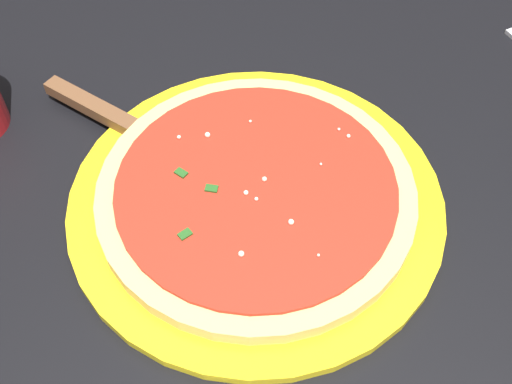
{
  "coord_description": "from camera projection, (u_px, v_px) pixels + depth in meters",
  "views": [
    {
      "loc": [
        -0.11,
        0.36,
        1.26
      ],
      "look_at": [
        0.05,
        0.02,
        0.78
      ],
      "focal_mm": 44.17,
      "sensor_mm": 36.0,
      "label": 1
    }
  ],
  "objects": [
    {
      "name": "restaurant_table",
      "position": [
        301.0,
        276.0,
        0.73
      ],
      "size": [
        1.0,
        0.87,
        0.76
      ],
      "color": "black",
      "rests_on": "ground_plane"
    },
    {
      "name": "serving_plate",
      "position": [
        256.0,
        201.0,
        0.61
      ],
      "size": [
        0.36,
        0.36,
        0.01
      ],
      "primitive_type": "cylinder",
      "color": "yellow",
      "rests_on": "restaurant_table"
    },
    {
      "name": "pizza",
      "position": [
        256.0,
        192.0,
        0.6
      ],
      "size": [
        0.31,
        0.31,
        0.02
      ],
      "color": "#DBB26B",
      "rests_on": "serving_plate"
    },
    {
      "name": "pizza_server",
      "position": [
        122.0,
        124.0,
        0.66
      ],
      "size": [
        0.22,
        0.08,
        0.01
      ],
      "color": "silver",
      "rests_on": "serving_plate"
    }
  ]
}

